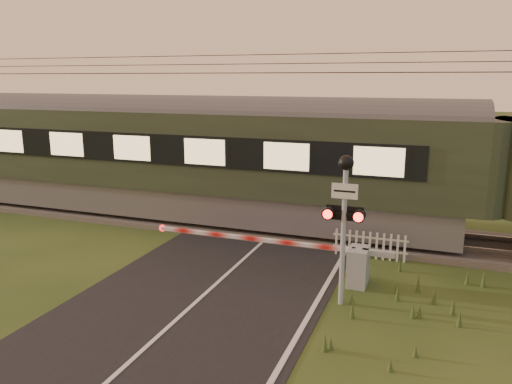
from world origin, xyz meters
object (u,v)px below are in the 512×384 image
at_px(crossing_signal, 345,204).
at_px(picket_fence, 370,245).
at_px(train, 502,175).
at_px(boom_gate, 344,262).

distance_m(crossing_signal, picket_fence, 3.99).
relative_size(train, crossing_signal, 12.94).
xyz_separation_m(train, crossing_signal, (-3.80, -5.29, 0.03)).
bearing_deg(picket_fence, boom_gate, -100.35).
xyz_separation_m(train, picket_fence, (-3.58, -1.89, -2.05)).
xyz_separation_m(boom_gate, picket_fence, (0.38, 2.10, -0.15)).
relative_size(train, boom_gate, 6.83).
bearing_deg(picket_fence, crossing_signal, -93.68).
height_order(crossing_signal, picket_fence, crossing_signal).
bearing_deg(boom_gate, train, 45.20).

